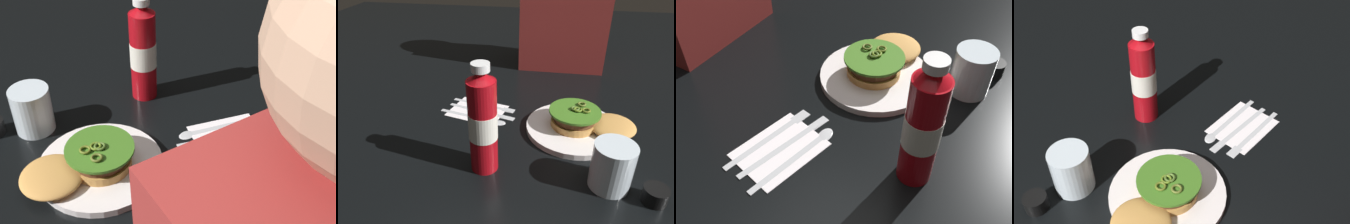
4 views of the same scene
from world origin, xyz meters
TOP-DOWN VIEW (x-y plane):
  - ground_plane at (0.00, 0.00)m, footprint 3.00×3.00m
  - dinner_plate at (0.00, 0.03)m, footprint 0.25×0.25m
  - burger_sandwich at (0.04, 0.03)m, footprint 0.22×0.13m
  - ketchup_bottle at (-0.20, -0.15)m, footprint 0.06×0.06m
  - water_glass at (0.07, -0.16)m, footprint 0.09×0.09m
  - napkin at (-0.28, 0.09)m, footprint 0.18×0.15m
  - spoon_utensil at (-0.26, 0.05)m, footprint 0.20×0.06m
  - butter_knife at (-0.25, 0.08)m, footprint 0.21×0.07m
  - fork_utensil at (-0.25, 0.12)m, footprint 0.20×0.06m

SIDE VIEW (x-z plane):
  - ground_plane at x=0.00m, z-range 0.00..0.00m
  - napkin at x=-0.28m, z-range 0.00..0.00m
  - spoon_utensil at x=-0.26m, z-range 0.00..0.01m
  - butter_knife at x=-0.25m, z-range 0.00..0.01m
  - fork_utensil at x=-0.25m, z-range 0.00..0.01m
  - dinner_plate at x=0.00m, z-range 0.00..0.02m
  - burger_sandwich at x=0.04m, z-range 0.01..0.06m
  - water_glass at x=0.07m, z-range 0.00..0.10m
  - ketchup_bottle at x=-0.20m, z-range -0.01..0.24m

